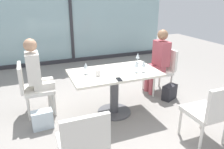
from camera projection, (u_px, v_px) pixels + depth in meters
The scene contains 17 objects.
ground_plane at pixel (114, 112), 3.64m from camera, with size 12.00×12.00×0.00m, color gray.
window_wall_backdrop at pixel (71, 20), 6.00m from camera, with size 5.73×0.10×2.70m.
dining_table_main at pixel (114, 83), 3.45m from camera, with size 1.39×0.81×0.73m.
chair_far_right at pixel (162, 68), 4.31m from camera, with size 0.50×0.46×0.87m.
chair_far_left at pixel (32, 86), 3.45m from camera, with size 0.50×0.46×0.87m.
chair_front_right at pixel (211, 111), 2.72m from camera, with size 0.46×0.50×0.87m.
chair_front_left at pixel (83, 142), 2.14m from camera, with size 0.46×0.50×0.87m.
person_far_right at pixel (158, 59), 4.20m from camera, with size 0.39×0.34×1.26m.
person_far_left at pixel (38, 73), 3.42m from camera, with size 0.39×0.34×1.26m.
wine_glass_0 at pixel (138, 56), 3.78m from camera, with size 0.07×0.07×0.18m.
wine_glass_1 at pixel (86, 66), 3.25m from camera, with size 0.07×0.07×0.18m.
wine_glass_2 at pixel (144, 64), 3.34m from camera, with size 0.07×0.07×0.18m.
wine_glass_3 at pixel (136, 64), 3.33m from camera, with size 0.07×0.07×0.18m.
coffee_cup at pixel (98, 73), 3.22m from camera, with size 0.08×0.08×0.09m, color white.
cell_phone_on_table at pixel (119, 79), 3.08m from camera, with size 0.07×0.14×0.01m, color black.
handbag_0 at pixel (169, 92), 4.06m from camera, with size 0.30×0.16×0.28m, color #232328.
handbag_1 at pixel (42, 120), 3.17m from camera, with size 0.30×0.16×0.28m, color silver.
Camera 1 is at (-1.22, -2.95, 1.88)m, focal length 34.45 mm.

